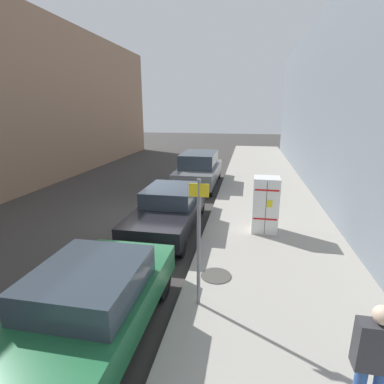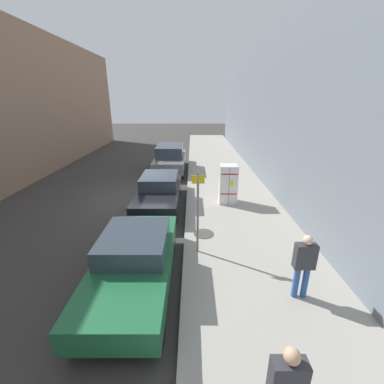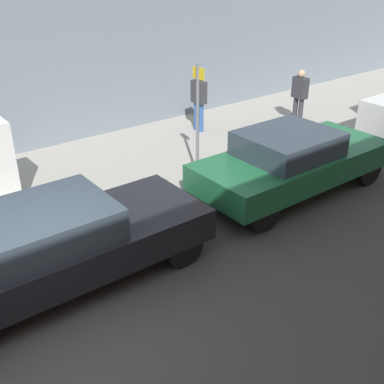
{
  "view_description": "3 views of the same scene",
  "coord_description": "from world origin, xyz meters",
  "px_view_note": "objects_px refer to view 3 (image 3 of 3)",
  "views": [
    {
      "loc": [
        -3.45,
        9.62,
        3.87
      ],
      "look_at": [
        -1.49,
        -0.84,
        0.91
      ],
      "focal_mm": 28.0,
      "sensor_mm": 36.0,
      "label": 1
    },
    {
      "loc": [
        -2.47,
        11.38,
        4.59
      ],
      "look_at": [
        -2.46,
        0.99,
        0.79
      ],
      "focal_mm": 24.0,
      "sensor_mm": 36.0,
      "label": 2
    },
    {
      "loc": [
        5.19,
        -1.56,
        4.79
      ],
      "look_at": [
        -0.86,
        3.08,
        0.92
      ],
      "focal_mm": 45.0,
      "sensor_mm": 36.0,
      "label": 3
    }
  ],
  "objects_px": {
    "street_sign_post": "(198,116)",
    "parked_sedan_dark": "(60,243)",
    "pedestrian_walking_far": "(199,98)",
    "pedestrian_standing_near": "(300,94)",
    "parked_sedan_green": "(292,160)"
  },
  "relations": [
    {
      "from": "street_sign_post",
      "to": "parked_sedan_green",
      "type": "bearing_deg",
      "value": 38.5
    },
    {
      "from": "street_sign_post",
      "to": "parked_sedan_dark",
      "type": "distance_m",
      "value": 4.37
    },
    {
      "from": "pedestrian_walking_far",
      "to": "parked_sedan_dark",
      "type": "height_order",
      "value": "pedestrian_walking_far"
    },
    {
      "from": "pedestrian_standing_near",
      "to": "parked_sedan_dark",
      "type": "distance_m",
      "value": 8.93
    },
    {
      "from": "pedestrian_standing_near",
      "to": "parked_sedan_dark",
      "type": "xyz_separation_m",
      "value": [
        2.67,
        -8.51,
        -0.34
      ]
    },
    {
      "from": "pedestrian_walking_far",
      "to": "pedestrian_standing_near",
      "type": "xyz_separation_m",
      "value": [
        1.31,
        2.65,
        -0.03
      ]
    },
    {
      "from": "street_sign_post",
      "to": "parked_sedan_dark",
      "type": "bearing_deg",
      "value": -67.78
    },
    {
      "from": "parked_sedan_dark",
      "to": "parked_sedan_green",
      "type": "relative_size",
      "value": 1.03
    },
    {
      "from": "street_sign_post",
      "to": "pedestrian_standing_near",
      "type": "relative_size",
      "value": 1.59
    },
    {
      "from": "pedestrian_standing_near",
      "to": "parked_sedan_dark",
      "type": "bearing_deg",
      "value": 125.46
    },
    {
      "from": "street_sign_post",
      "to": "parked_sedan_dark",
      "type": "xyz_separation_m",
      "value": [
        1.62,
        -3.97,
        -0.85
      ]
    },
    {
      "from": "pedestrian_standing_near",
      "to": "parked_sedan_dark",
      "type": "relative_size",
      "value": 0.34
    },
    {
      "from": "pedestrian_standing_near",
      "to": "street_sign_post",
      "type": "bearing_deg",
      "value": 121.06
    },
    {
      "from": "street_sign_post",
      "to": "parked_sedan_green",
      "type": "height_order",
      "value": "street_sign_post"
    },
    {
      "from": "pedestrian_walking_far",
      "to": "parked_sedan_green",
      "type": "relative_size",
      "value": 0.36
    }
  ]
}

